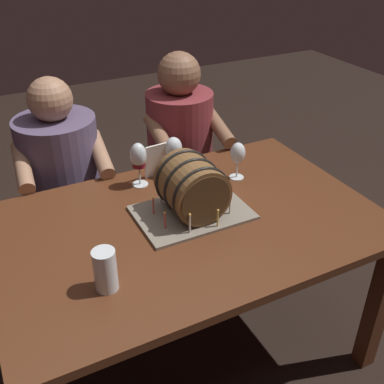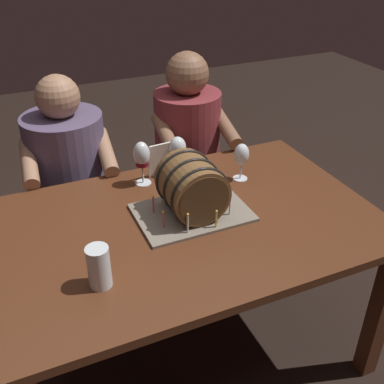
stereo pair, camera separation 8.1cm
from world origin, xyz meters
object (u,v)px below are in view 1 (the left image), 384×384
Objects in this scene: wine_glass_empty at (238,154)px; menu_card at (157,160)px; barrel_cake at (192,189)px; person_seated_right at (181,165)px; dining_table at (188,241)px; wine_glass_amber at (174,150)px; beer_pint at (105,272)px; person_seated_left at (66,193)px; wine_glass_red at (138,158)px.

menu_card is at bearing 151.11° from wine_glass_empty.
barrel_cake is 0.37× the size of person_seated_right.
wine_glass_empty is at bearing -87.39° from person_seated_right.
dining_table is at bearing -113.51° from person_seated_right.
dining_table is at bearing -100.06° from menu_card.
person_seated_right is (0.21, 0.37, -0.30)m from wine_glass_amber.
beer_pint is 0.98m from person_seated_left.
wine_glass_empty is (0.31, 0.17, 0.01)m from barrel_cake.
menu_card is at bearing 168.11° from wine_glass_amber.
person_seated_right is (0.64, -0.00, 0.01)m from person_seated_left.
wine_glass_empty is 0.94× the size of wine_glass_amber.
person_seated_left reaches higher than wine_glass_amber.
person_seated_left is (-0.26, 0.39, -0.32)m from wine_glass_red.
barrel_cake is 0.35m from wine_glass_empty.
barrel_cake reaches higher than beer_pint.
wine_glass_red is 0.63m from person_seated_right.
barrel_cake is (0.04, 0.03, 0.21)m from dining_table.
wine_glass_empty is at bearing 30.48° from dining_table.
wine_glass_amber is at bearing 6.15° from wine_glass_red.
wine_glass_red is 0.65m from beer_pint.
menu_card is 0.57m from person_seated_left.
dining_table is at bearing 28.89° from beer_pint.
dining_table is 9.16× the size of menu_card.
wine_glass_red is 0.57m from person_seated_left.
beer_pint reaches higher than dining_table.
wine_glass_red is 0.11m from menu_card.
barrel_cake is 2.56× the size of wine_glass_empty.
dining_table is 1.26× the size of person_seated_right.
beer_pint is (-0.50, -0.57, -0.06)m from wine_glass_amber.
barrel_cake is 2.20× the size of wine_glass_red.
wine_glass_red is at bearing 59.33° from beer_pint.
beer_pint is at bearing -94.39° from person_seated_left.
menu_card is (0.03, 0.37, 0.18)m from dining_table.
beer_pint is 0.12× the size of person_seated_right.
person_seated_left is at bearing 113.54° from dining_table.
beer_pint is (-0.39, -0.22, 0.16)m from dining_table.
barrel_cake is at bearing -102.76° from wine_glass_amber.
person_seated_right reaches higher than dining_table.
wine_glass_amber is 1.13× the size of menu_card.
dining_table is at bearing -135.86° from barrel_cake.
wine_glass_amber is at bearing -16.93° from menu_card.
person_seated_left is 0.64m from person_seated_right.
person_seated_left reaches higher than barrel_cake.
menu_card is (0.10, 0.03, -0.05)m from wine_glass_red.
person_seated_left reaches higher than menu_card.
dining_table is 0.21m from barrel_cake.
dining_table is 0.41m from menu_card.
beer_pint is 0.13× the size of person_seated_left.
person_seated_right is (-0.02, 0.53, -0.30)m from wine_glass_empty.
barrel_cake is 0.50m from beer_pint.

